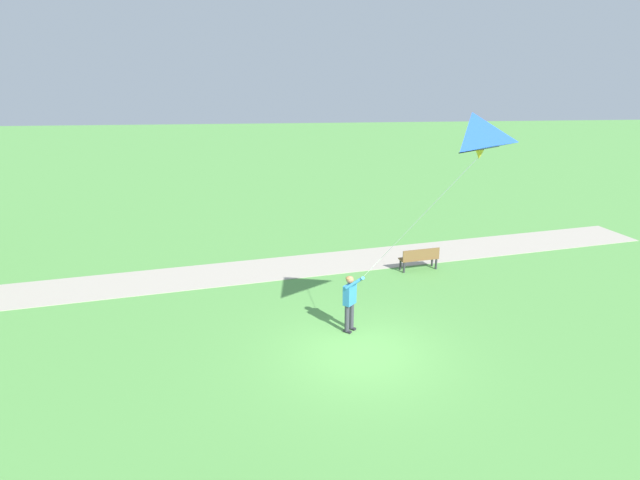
{
  "coord_description": "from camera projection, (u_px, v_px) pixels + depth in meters",
  "views": [
    {
      "loc": [
        -12.82,
        2.37,
        7.49
      ],
      "look_at": [
        0.65,
        1.08,
        3.06
      ],
      "focal_mm": 30.24,
      "sensor_mm": 36.0,
      "label": 1
    }
  ],
  "objects": [
    {
      "name": "ground_plane",
      "position": [
        362.0,
        353.0,
        14.68
      ],
      "size": [
        120.0,
        120.0,
        0.0
      ],
      "primitive_type": "plane",
      "color": "#569947"
    },
    {
      "name": "walkway_path",
      "position": [
        281.0,
        268.0,
        20.75
      ],
      "size": [
        8.43,
        31.87,
        0.02
      ],
      "primitive_type": "cube",
      "rotation": [
        0.0,
        0.0,
        0.19
      ],
      "color": "#ADA393",
      "rests_on": "ground"
    },
    {
      "name": "person_kite_flyer",
      "position": [
        350.0,
        298.0,
        15.55
      ],
      "size": [
        0.58,
        0.6,
        1.83
      ],
      "color": "#232328",
      "rests_on": "ground"
    },
    {
      "name": "flying_kite",
      "position": [
        471.0,
        136.0,
        12.34
      ],
      "size": [
        2.51,
        2.99,
        4.64
      ],
      "color": "blue"
    },
    {
      "name": "park_bench_near_walkway",
      "position": [
        420.0,
        257.0,
        20.41
      ],
      "size": [
        0.72,
        1.56,
        0.88
      ],
      "color": "brown",
      "rests_on": "ground"
    }
  ]
}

